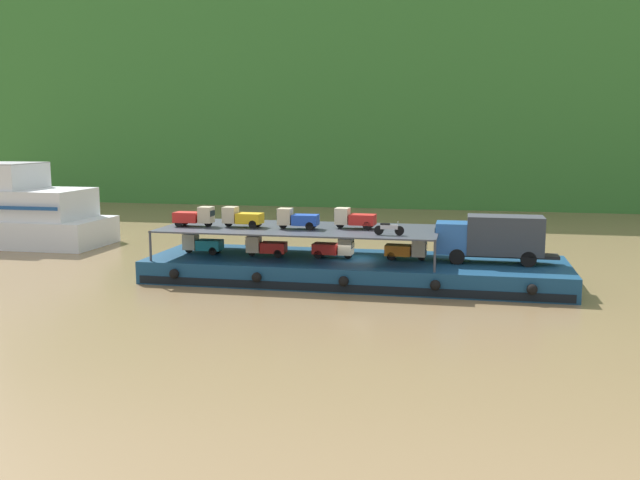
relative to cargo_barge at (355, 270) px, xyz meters
The scene contains 14 objects.
ground_plane 0.75m from the cargo_barge, 90.00° to the left, with size 400.00×400.00×0.00m, color olive.
hillside_far_bank 65.31m from the cargo_barge, 90.00° to the left, with size 127.85×34.27×34.04m.
cargo_barge is the anchor object (origin of this frame).
covered_lorry 9.32m from the cargo_barge, ahead, with size 7.86×2.31×3.10m.
cargo_rack 4.65m from the cargo_barge, behind, with size 18.73×7.48×2.00m.
mini_truck_lower_stern 10.94m from the cargo_barge, behind, with size 2.76×1.23×1.38m.
mini_truck_lower_aft 6.32m from the cargo_barge, behind, with size 2.79×1.28×1.38m.
mini_truck_lower_mid 2.03m from the cargo_barge, behind, with size 2.80×1.30×1.38m.
mini_truck_lower_fore 3.76m from the cargo_barge, ahead, with size 2.78×1.28×1.38m.
mini_truck_upper_stern 11.64m from the cargo_barge, behind, with size 2.74×1.20×1.38m.
mini_truck_upper_mid 8.50m from the cargo_barge, behind, with size 2.78×1.27×1.38m.
mini_truck_upper_fore 5.19m from the cargo_barge, behind, with size 2.75×1.22×1.38m.
mini_truck_upper_bow 3.47m from the cargo_barge, 104.25° to the left, with size 2.79×1.29×1.38m.
motorcycle_upper_port 4.62m from the cargo_barge, 41.42° to the right, with size 1.90×0.55×0.87m.
Camera 1 is at (7.30, -45.82, 9.83)m, focal length 39.19 mm.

